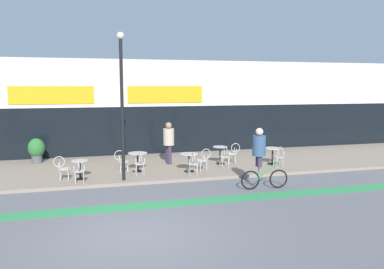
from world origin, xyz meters
The scene contains 22 objects.
ground_plane centered at (0.00, 0.00, 0.00)m, with size 120.00×120.00×0.00m, color #5B5B60.
sidewalk_slab centered at (0.00, 7.25, 0.06)m, with size 40.00×5.50×0.12m, color gray.
storefront_facade centered at (0.00, 11.96, 2.41)m, with size 40.00×4.06×4.84m.
bike_lane_stripe centered at (0.00, 2.12, 0.00)m, with size 36.00×0.70×0.01m, color #2D844C.
bistro_table_0 centered at (-1.39, 5.44, 0.62)m, with size 0.61×0.61×0.71m.
bistro_table_1 centered at (0.82, 6.16, 0.67)m, with size 0.77×0.77×0.76m.
bistro_table_2 centered at (2.81, 5.62, 0.65)m, with size 0.75×0.75×0.74m.
bistro_table_3 centered at (4.50, 6.72, 0.67)m, with size 0.64×0.64×0.78m.
bistro_table_4 centered at (6.70, 6.06, 0.64)m, with size 0.77×0.77×0.73m.
cafe_chair_0_near centered at (-1.39, 4.81, 0.64)m, with size 0.40×0.57×0.90m.
cafe_chair_0_side centered at (-2.01, 5.44, 0.64)m, with size 0.58×0.40×0.90m.
cafe_chair_1_near centered at (0.83, 5.54, 0.64)m, with size 0.44×0.59×0.90m.
cafe_chair_1_side centered at (0.19, 6.16, 0.64)m, with size 0.58×0.41×0.90m.
cafe_chair_2_near centered at (2.81, 5.00, 0.64)m, with size 0.40×0.58×0.90m.
cafe_chair_2_side centered at (3.43, 5.63, 0.64)m, with size 0.60×0.45×0.90m.
cafe_chair_3_near centered at (4.50, 6.10, 0.64)m, with size 0.41×0.58×0.90m.
cafe_chair_3_side centered at (5.12, 6.71, 0.64)m, with size 0.60×0.45×0.90m.
cafe_chair_4_near centered at (6.71, 5.44, 0.64)m, with size 0.42×0.59×0.90m.
planter_pot centered at (-3.37, 9.03, 0.72)m, with size 0.72×0.72×1.11m.
lamp_post centered at (0.16, 4.91, 3.17)m, with size 0.26×0.26×5.30m.
cyclist_0 centered at (4.65, 2.94, 1.26)m, with size 1.69×0.53×2.13m.
pedestrian_near_end centered at (2.32, 7.32, 1.22)m, with size 0.58×0.58×1.85m.
Camera 1 is at (-0.80, -8.66, 3.56)m, focal length 35.00 mm.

